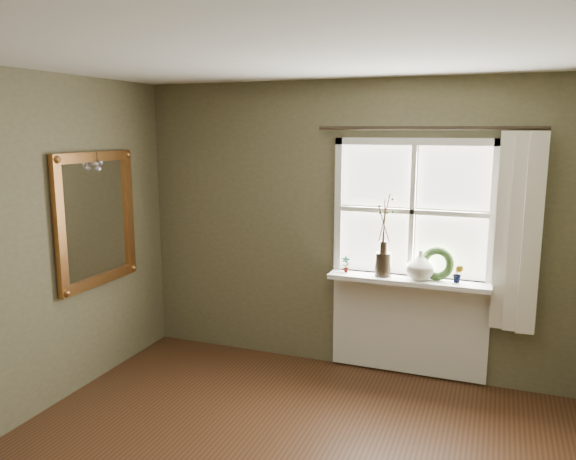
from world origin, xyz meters
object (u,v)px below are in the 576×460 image
(cream_vase, at_px, (420,265))
(gilt_mirror, at_px, (96,219))
(dark_jug, at_px, (383,264))
(wreath, at_px, (437,267))

(cream_vase, relative_size, gilt_mirror, 0.22)
(dark_jug, relative_size, cream_vase, 0.83)
(dark_jug, relative_size, wreath, 0.72)
(gilt_mirror, bearing_deg, wreath, 18.27)
(cream_vase, height_order, gilt_mirror, gilt_mirror)
(gilt_mirror, bearing_deg, dark_jug, 20.67)
(cream_vase, height_order, wreath, wreath)
(dark_jug, bearing_deg, wreath, 5.11)
(dark_jug, xyz_separation_m, wreath, (0.45, 0.04, 0.00))
(cream_vase, xyz_separation_m, gilt_mirror, (-2.61, -0.87, 0.38))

